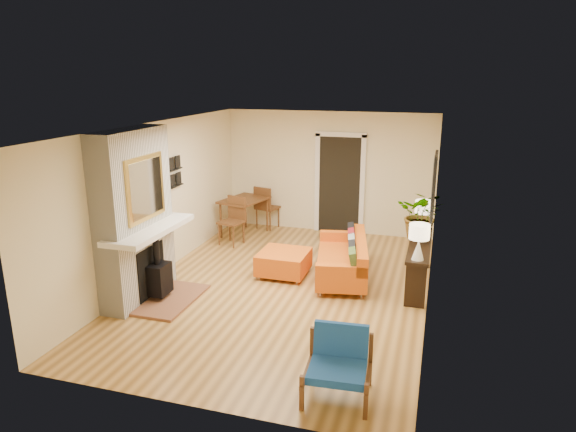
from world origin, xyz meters
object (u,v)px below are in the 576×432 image
at_px(console_table, 419,252).
at_px(lamp_far, 423,212).
at_px(ottoman, 284,262).
at_px(houseplant, 422,215).
at_px(blue_chair, 339,359).
at_px(sofa, 346,259).
at_px(lamp_near, 419,238).
at_px(dining_table, 247,207).

xyz_separation_m(console_table, lamp_far, (0.00, 0.73, 0.49)).
relative_size(ottoman, houseplant, 0.99).
height_order(ottoman, lamp_far, lamp_far).
relative_size(blue_chair, houseplant, 0.90).
distance_m(sofa, lamp_near, 1.62).
bearing_deg(lamp_near, dining_table, 145.60).
height_order(blue_chair, console_table, blue_chair).
height_order(ottoman, lamp_near, lamp_near).
xyz_separation_m(ottoman, houseplant, (2.23, 0.42, 0.90)).
bearing_deg(lamp_far, blue_chair, -99.60).
xyz_separation_m(sofa, lamp_far, (1.20, 0.69, 0.74)).
xyz_separation_m(sofa, blue_chair, (0.53, -3.27, 0.07)).
xyz_separation_m(dining_table, console_table, (3.64, -1.74, -0.06)).
distance_m(console_table, houseplant, 0.61).
bearing_deg(houseplant, blue_chair, -100.77).
bearing_deg(dining_table, ottoman, -53.81).
relative_size(ottoman, lamp_far, 1.52).
bearing_deg(console_table, ottoman, -175.31).
height_order(dining_table, lamp_far, lamp_far).
xyz_separation_m(ottoman, lamp_near, (2.24, -0.57, 0.82)).
distance_m(ottoman, lamp_far, 2.55).
bearing_deg(lamp_near, lamp_far, 90.00).
bearing_deg(dining_table, lamp_far, -15.52).
relative_size(sofa, blue_chair, 2.67).
bearing_deg(sofa, lamp_near, -33.36).
relative_size(sofa, ottoman, 2.43).
xyz_separation_m(ottoman, dining_table, (-1.41, 1.92, 0.39)).
distance_m(sofa, houseplant, 1.46).
relative_size(sofa, lamp_far, 3.70).
bearing_deg(houseplant, lamp_near, -89.42).
distance_m(dining_table, console_table, 4.04).
height_order(dining_table, console_table, dining_table).
bearing_deg(dining_table, houseplant, -22.48).
distance_m(dining_table, lamp_near, 4.44).
bearing_deg(sofa, lamp_far, 30.00).
xyz_separation_m(lamp_near, lamp_far, (0.00, 1.48, 0.00)).
bearing_deg(houseplant, sofa, -170.40).
xyz_separation_m(sofa, dining_table, (-2.44, 1.71, 0.31)).
relative_size(dining_table, console_table, 0.99).
xyz_separation_m(lamp_far, houseplant, (-0.01, -0.49, 0.08)).
bearing_deg(lamp_far, dining_table, 164.48).
height_order(sofa, houseplant, houseplant).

